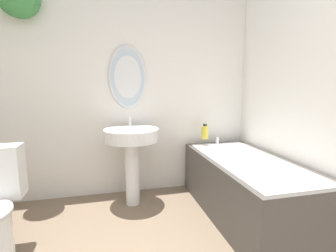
{
  "coord_description": "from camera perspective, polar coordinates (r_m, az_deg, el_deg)",
  "views": [
    {
      "loc": [
        -0.25,
        -0.25,
        1.2
      ],
      "look_at": [
        0.18,
        1.53,
        0.91
      ],
      "focal_mm": 26.0,
      "sensor_mm": 36.0,
      "label": 1
    }
  ],
  "objects": [
    {
      "name": "wall_back",
      "position": [
        2.73,
        -11.0,
        10.92
      ],
      "size": [
        2.81,
        0.37,
        2.4
      ],
      "color": "silver",
      "rests_on": "ground_plane"
    },
    {
      "name": "wall_right",
      "position": [
        2.2,
        34.38,
        7.58
      ],
      "size": [
        0.06,
        2.59,
        2.4
      ],
      "color": "silver",
      "rests_on": "ground_plane"
    },
    {
      "name": "pedestal_sink",
      "position": [
        2.47,
        -8.5,
        -4.51
      ],
      "size": [
        0.55,
        0.55,
        0.89
      ],
      "color": "white",
      "rests_on": "ground_plane"
    },
    {
      "name": "bathtub",
      "position": [
        2.45,
        17.86,
        -13.31
      ],
      "size": [
        0.71,
        1.49,
        0.62
      ],
      "color": "#4C4742",
      "rests_on": "ground_plane"
    },
    {
      "name": "shampoo_bottle",
      "position": [
        2.8,
        8.62,
        -1.39
      ],
      "size": [
        0.08,
        0.08,
        0.17
      ],
      "color": "gold",
      "rests_on": "bathtub"
    }
  ]
}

